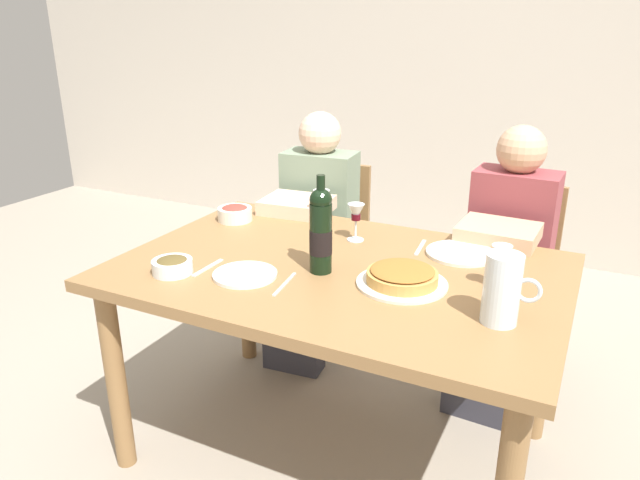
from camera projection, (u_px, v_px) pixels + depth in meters
name	position (u px, v px, depth m)	size (l,w,h in m)	color
ground_plane	(337.00, 447.00, 2.27)	(8.00, 8.00, 0.00)	gray
back_wall	(494.00, 46.00, 3.80)	(8.00, 0.10, 2.80)	beige
dining_table	(339.00, 291.00, 2.04)	(1.50, 1.00, 0.76)	olive
wine_bottle	(321.00, 231.00, 1.92)	(0.08, 0.08, 0.33)	black
water_pitcher	(502.00, 293.00, 1.61)	(0.16, 0.10, 0.20)	silver
baked_tart	(402.00, 277.00, 1.86)	(0.29, 0.29, 0.06)	silver
salad_bowl	(235.00, 213.00, 2.46)	(0.14, 0.14, 0.07)	silver
olive_bowl	(172.00, 265.00, 1.95)	(0.13, 0.13, 0.06)	silver
wine_glass_left_diner	(356.00, 214.00, 2.22)	(0.06, 0.06, 0.14)	silver
wine_glass_right_diner	(501.00, 259.00, 1.81)	(0.06, 0.06, 0.14)	silver
wine_glass_centre	(321.00, 200.00, 2.41)	(0.07, 0.07, 0.14)	silver
dinner_plate_left_setting	(245.00, 275.00, 1.93)	(0.21, 0.21, 0.01)	white
dinner_plate_right_setting	(461.00, 253.00, 2.11)	(0.25, 0.25, 0.01)	silver
fork_left_setting	(208.00, 268.00, 1.99)	(0.16, 0.01, 0.01)	silver
knife_left_setting	(285.00, 284.00, 1.87)	(0.18, 0.01, 0.01)	silver
knife_right_setting	(503.00, 261.00, 2.05)	(0.18, 0.01, 0.01)	silver
spoon_right_setting	(420.00, 247.00, 2.17)	(0.16, 0.01, 0.01)	silver
chair_left	(329.00, 238.00, 3.03)	(0.43, 0.43, 0.87)	olive
diner_left	(311.00, 231.00, 2.79)	(0.37, 0.53, 1.16)	gray
chair_right	(512.00, 267.00, 2.68)	(0.42, 0.42, 0.87)	olive
diner_right	(503.00, 260.00, 2.44)	(0.35, 0.51, 1.16)	#8E3D42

